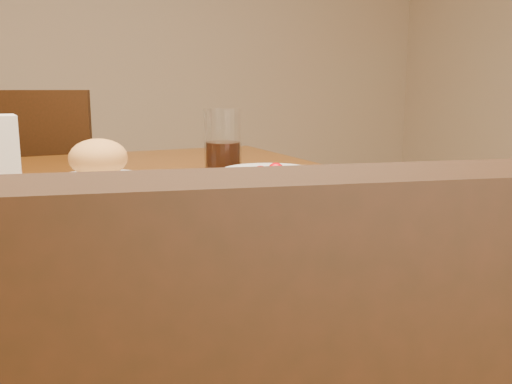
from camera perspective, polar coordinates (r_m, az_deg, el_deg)
dining_table at (r=0.93m, az=-8.87°, el=-7.20°), size 0.90×1.40×0.75m
chair_far at (r=1.90m, az=-20.82°, el=-3.54°), size 0.55×0.55×0.92m
salad_plate at (r=0.67m, az=1.47°, el=-2.71°), size 0.28×0.27×0.08m
bread_plate at (r=1.08m, az=-15.46°, el=2.47°), size 0.17×0.17×0.09m
tomato_bowl at (r=0.96m, az=1.24°, el=1.07°), size 0.16×0.16×0.05m
drinking_glass at (r=1.16m, az=-3.33°, el=4.54°), size 0.08×0.08×0.13m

